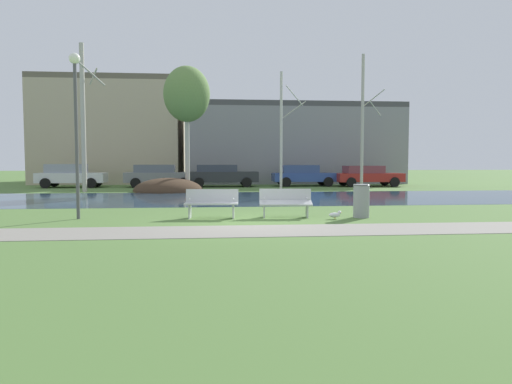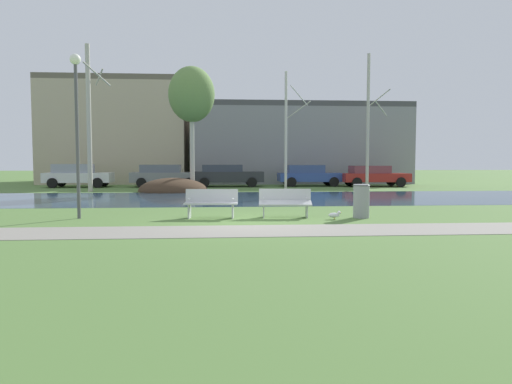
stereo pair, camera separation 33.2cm
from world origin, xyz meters
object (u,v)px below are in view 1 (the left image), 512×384
at_px(bench_left, 212,203).
at_px(seagull, 335,215).
at_px(streetlamp, 76,107).
at_px(parked_sedan_second_grey, 159,175).
at_px(trash_bin, 361,200).
at_px(bench_right, 286,202).
at_px(parked_hatch_third_dark, 221,175).
at_px(parked_suv_fifth_red, 367,175).
at_px(parked_van_nearest_white, 70,175).
at_px(parked_wagon_fourth_blue, 303,175).

relative_size(bench_left, seagull, 4.01).
height_order(streetlamp, parked_sedan_second_grey, streetlamp).
height_order(trash_bin, seagull, trash_bin).
distance_m(bench_right, parked_sedan_second_grey, 18.17).
relative_size(parked_sedan_second_grey, parked_hatch_third_dark, 0.98).
bearing_deg(parked_sedan_second_grey, streetlamp, -92.03).
height_order(bench_left, trash_bin, trash_bin).
relative_size(trash_bin, parked_suv_fifth_red, 0.23).
bearing_deg(parked_van_nearest_white, parked_wagon_fourth_blue, 0.69).
height_order(trash_bin, streetlamp, streetlamp).
xyz_separation_m(trash_bin, parked_hatch_third_dark, (-3.86, 17.49, 0.25)).
distance_m(bench_right, streetlamp, 6.84).
height_order(seagull, streetlamp, streetlamp).
relative_size(bench_right, parked_suv_fifth_red, 0.37).
bearing_deg(parked_hatch_third_dark, trash_bin, -77.57).
distance_m(seagull, parked_suv_fifth_red, 18.58).
xyz_separation_m(trash_bin, parked_van_nearest_white, (-13.56, 17.52, 0.26)).
relative_size(seagull, parked_suv_fifth_red, 0.09).
xyz_separation_m(parked_sedan_second_grey, parked_hatch_third_dark, (4.06, -0.05, 0.00)).
bearing_deg(parked_van_nearest_white, seagull, -54.60).
distance_m(trash_bin, parked_suv_fifth_red, 17.98).
distance_m(bench_right, parked_hatch_third_dark, 17.30).
xyz_separation_m(parked_wagon_fourth_blue, parked_suv_fifth_red, (4.23, -0.73, -0.02)).
relative_size(bench_right, parked_van_nearest_white, 0.39).
xyz_separation_m(streetlamp, parked_wagon_fourth_blue, (10.23, 17.23, -2.54)).
relative_size(streetlamp, parked_hatch_third_dark, 1.04).
height_order(trash_bin, parked_van_nearest_white, parked_van_nearest_white).
height_order(bench_right, seagull, bench_right).
xyz_separation_m(seagull, parked_hatch_third_dark, (-2.96, 17.80, 0.65)).
bearing_deg(parked_suv_fifth_red, bench_left, -122.15).
relative_size(trash_bin, parked_sedan_second_grey, 0.22).
bearing_deg(parked_sedan_second_grey, parked_suv_fifth_red, -2.38).
bearing_deg(parked_wagon_fourth_blue, parked_hatch_third_dark, -177.86).
bearing_deg(seagull, streetlamp, 174.23).
xyz_separation_m(bench_right, parked_sedan_second_grey, (-5.62, 17.27, 0.30)).
distance_m(bench_right, seagull, 1.56).
bearing_deg(parked_hatch_third_dark, bench_left, -92.31).
xyz_separation_m(bench_left, parked_wagon_fourth_blue, (6.26, 17.43, 0.29)).
bearing_deg(parked_hatch_third_dark, parked_sedan_second_grey, 179.29).
height_order(streetlamp, parked_hatch_third_dark, streetlamp).
bearing_deg(parked_van_nearest_white, parked_sedan_second_grey, 0.26).
xyz_separation_m(bench_right, streetlamp, (-6.22, 0.20, 2.83)).
bearing_deg(seagull, bench_right, 157.82).
relative_size(seagull, parked_hatch_third_dark, 0.09).
relative_size(bench_right, parked_hatch_third_dark, 0.35).
bearing_deg(parked_wagon_fourth_blue, trash_bin, -95.52).
height_order(bench_left, parked_van_nearest_white, parked_van_nearest_white).
relative_size(parked_sedan_second_grey, parked_suv_fifth_red, 1.02).
height_order(bench_right, parked_wagon_fourth_blue, parked_wagon_fourth_blue).
bearing_deg(parked_sedan_second_grey, bench_right, -71.99).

